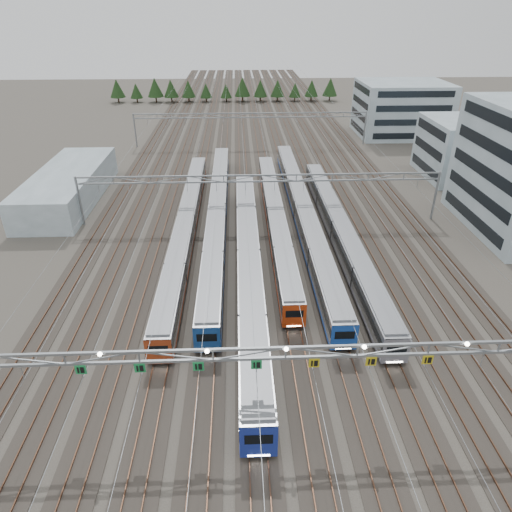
{
  "coord_description": "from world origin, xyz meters",
  "views": [
    {
      "loc": [
        -3.4,
        -26.92,
        30.87
      ],
      "look_at": [
        -1.37,
        22.28,
        3.5
      ],
      "focal_mm": 32.0,
      "sensor_mm": 36.0,
      "label": 1
    }
  ],
  "objects_px": {
    "gantry_mid": "(260,184)",
    "depot_bldg_north": "(401,109)",
    "train_e": "(302,210)",
    "gantry_far": "(251,119)",
    "train_b": "(217,213)",
    "train_a": "(186,224)",
    "gantry_near": "(285,356)",
    "train_f": "(340,231)",
    "train_c": "(249,261)",
    "train_d": "(275,216)",
    "west_shed": "(69,186)",
    "depot_bldg_mid": "(463,149)"
  },
  "relations": [
    {
      "from": "train_e",
      "to": "gantry_near",
      "type": "height_order",
      "value": "gantry_near"
    },
    {
      "from": "train_c",
      "to": "train_f",
      "type": "height_order",
      "value": "train_c"
    },
    {
      "from": "train_a",
      "to": "gantry_far",
      "type": "bearing_deg",
      "value": 77.25
    },
    {
      "from": "train_c",
      "to": "train_d",
      "type": "height_order",
      "value": "train_c"
    },
    {
      "from": "depot_bldg_north",
      "to": "gantry_near",
      "type": "bearing_deg",
      "value": -112.81
    },
    {
      "from": "train_f",
      "to": "gantry_mid",
      "type": "height_order",
      "value": "gantry_mid"
    },
    {
      "from": "train_f",
      "to": "depot_bldg_north",
      "type": "xyz_separation_m",
      "value": [
        28.47,
        62.44,
        4.65
      ]
    },
    {
      "from": "train_c",
      "to": "gantry_near",
      "type": "relative_size",
      "value": 0.97
    },
    {
      "from": "gantry_mid",
      "to": "depot_bldg_mid",
      "type": "bearing_deg",
      "value": 26.45
    },
    {
      "from": "train_c",
      "to": "train_f",
      "type": "xyz_separation_m",
      "value": [
        13.5,
        8.63,
        -0.16
      ]
    },
    {
      "from": "train_c",
      "to": "train_e",
      "type": "distance_m",
      "value": 18.55
    },
    {
      "from": "gantry_near",
      "to": "depot_bldg_north",
      "type": "height_order",
      "value": "depot_bldg_north"
    },
    {
      "from": "gantry_mid",
      "to": "train_e",
      "type": "bearing_deg",
      "value": -3.63
    },
    {
      "from": "gantry_near",
      "to": "train_a",
      "type": "bearing_deg",
      "value": 107.57
    },
    {
      "from": "train_a",
      "to": "train_b",
      "type": "xyz_separation_m",
      "value": [
        4.5,
        3.83,
        0.07
      ]
    },
    {
      "from": "train_a",
      "to": "train_e",
      "type": "relative_size",
      "value": 0.9
    },
    {
      "from": "gantry_near",
      "to": "west_shed",
      "type": "relative_size",
      "value": 1.88
    },
    {
      "from": "train_e",
      "to": "train_f",
      "type": "xyz_separation_m",
      "value": [
        4.5,
        -7.59,
        -0.03
      ]
    },
    {
      "from": "west_shed",
      "to": "train_a",
      "type": "bearing_deg",
      "value": -35.05
    },
    {
      "from": "train_c",
      "to": "depot_bldg_north",
      "type": "distance_m",
      "value": 82.66
    },
    {
      "from": "train_d",
      "to": "train_e",
      "type": "relative_size",
      "value": 0.82
    },
    {
      "from": "train_c",
      "to": "gantry_far",
      "type": "xyz_separation_m",
      "value": [
        2.25,
        61.65,
        4.24
      ]
    },
    {
      "from": "train_e",
      "to": "gantry_far",
      "type": "distance_m",
      "value": 46.13
    },
    {
      "from": "gantry_mid",
      "to": "depot_bldg_north",
      "type": "bearing_deg",
      "value": 53.88
    },
    {
      "from": "train_c",
      "to": "train_a",
      "type": "bearing_deg",
      "value": 127.06
    },
    {
      "from": "gantry_near",
      "to": "depot_bldg_mid",
      "type": "height_order",
      "value": "depot_bldg_mid"
    },
    {
      "from": "train_c",
      "to": "train_e",
      "type": "bearing_deg",
      "value": 60.97
    },
    {
      "from": "train_e",
      "to": "gantry_near",
      "type": "xyz_separation_m",
      "value": [
        -6.8,
        -39.69,
        5.07
      ]
    },
    {
      "from": "train_b",
      "to": "train_e",
      "type": "relative_size",
      "value": 0.98
    },
    {
      "from": "train_c",
      "to": "train_f",
      "type": "distance_m",
      "value": 16.02
    },
    {
      "from": "gantry_far",
      "to": "depot_bldg_mid",
      "type": "height_order",
      "value": "depot_bldg_mid"
    },
    {
      "from": "train_e",
      "to": "train_c",
      "type": "bearing_deg",
      "value": -119.03
    },
    {
      "from": "train_a",
      "to": "train_f",
      "type": "relative_size",
      "value": 1.09
    },
    {
      "from": "train_b",
      "to": "west_shed",
      "type": "xyz_separation_m",
      "value": [
        -26.6,
        11.67,
        0.62
      ]
    },
    {
      "from": "train_d",
      "to": "gantry_far",
      "type": "bearing_deg",
      "value": 92.73
    },
    {
      "from": "train_b",
      "to": "train_d",
      "type": "distance_m",
      "value": 9.1
    },
    {
      "from": "train_a",
      "to": "train_d",
      "type": "height_order",
      "value": "train_a"
    },
    {
      "from": "train_b",
      "to": "depot_bldg_mid",
      "type": "xyz_separation_m",
      "value": [
        47.97,
        21.41,
        3.59
      ]
    },
    {
      "from": "train_b",
      "to": "train_d",
      "type": "xyz_separation_m",
      "value": [
        9.0,
        -1.37,
        -0.09
      ]
    },
    {
      "from": "train_a",
      "to": "west_shed",
      "type": "height_order",
      "value": "west_shed"
    },
    {
      "from": "depot_bldg_north",
      "to": "train_e",
      "type": "bearing_deg",
      "value": -121.01
    },
    {
      "from": "train_a",
      "to": "gantry_mid",
      "type": "bearing_deg",
      "value": 22.8
    },
    {
      "from": "gantry_near",
      "to": "west_shed",
      "type": "distance_m",
      "value": 60.98
    },
    {
      "from": "train_d",
      "to": "train_b",
      "type": "bearing_deg",
      "value": 171.37
    },
    {
      "from": "gantry_far",
      "to": "train_b",
      "type": "bearing_deg",
      "value": -98.37
    },
    {
      "from": "train_e",
      "to": "west_shed",
      "type": "height_order",
      "value": "west_shed"
    },
    {
      "from": "train_d",
      "to": "depot_bldg_mid",
      "type": "height_order",
      "value": "depot_bldg_mid"
    },
    {
      "from": "train_f",
      "to": "gantry_near",
      "type": "distance_m",
      "value": 34.41
    },
    {
      "from": "train_f",
      "to": "gantry_far",
      "type": "xyz_separation_m",
      "value": [
        -11.25,
        53.02,
        4.4
      ]
    },
    {
      "from": "train_e",
      "to": "depot_bldg_north",
      "type": "xyz_separation_m",
      "value": [
        32.97,
        54.85,
        4.62
      ]
    }
  ]
}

